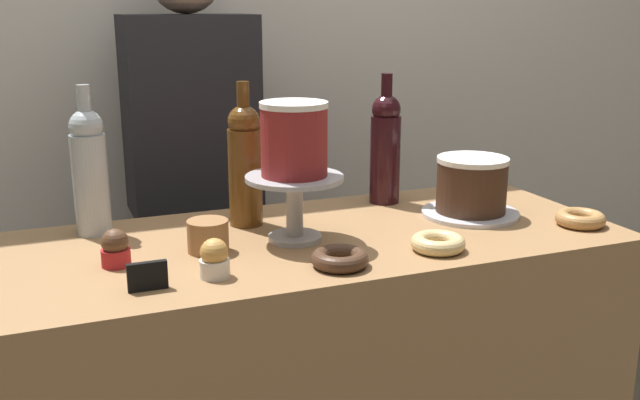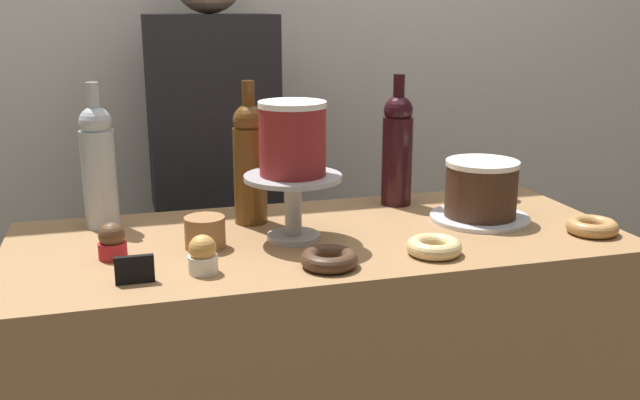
% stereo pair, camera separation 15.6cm
% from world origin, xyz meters
% --- Properties ---
extents(back_wall, '(6.00, 0.05, 2.60)m').
position_xyz_m(back_wall, '(0.00, 0.86, 1.30)').
color(back_wall, silver).
rests_on(back_wall, ground_plane).
extents(cake_stand_pedestal, '(0.21, 0.21, 0.14)m').
position_xyz_m(cake_stand_pedestal, '(-0.06, -0.01, 1.03)').
color(cake_stand_pedestal, '#B2B2B7').
rests_on(cake_stand_pedestal, display_counter).
extents(white_layer_cake, '(0.14, 0.14, 0.15)m').
position_xyz_m(white_layer_cake, '(-0.06, -0.01, 1.16)').
color(white_layer_cake, maroon).
rests_on(white_layer_cake, cake_stand_pedestal).
extents(silver_serving_platter, '(0.23, 0.23, 0.01)m').
position_xyz_m(silver_serving_platter, '(0.39, 0.01, 0.94)').
color(silver_serving_platter, silver).
rests_on(silver_serving_platter, display_counter).
extents(chocolate_round_cake, '(0.17, 0.17, 0.13)m').
position_xyz_m(chocolate_round_cake, '(0.39, 0.01, 1.01)').
color(chocolate_round_cake, '#3D2619').
rests_on(chocolate_round_cake, silver_serving_platter).
extents(wine_bottle_amber, '(0.08, 0.08, 0.33)m').
position_xyz_m(wine_bottle_amber, '(-0.13, 0.14, 1.08)').
color(wine_bottle_amber, '#5B3814').
rests_on(wine_bottle_amber, display_counter).
extents(wine_bottle_clear, '(0.08, 0.08, 0.33)m').
position_xyz_m(wine_bottle_clear, '(-0.46, 0.20, 1.08)').
color(wine_bottle_clear, '#B2BCC1').
rests_on(wine_bottle_clear, display_counter).
extents(wine_bottle_dark_red, '(0.08, 0.08, 0.33)m').
position_xyz_m(wine_bottle_dark_red, '(0.26, 0.20, 1.08)').
color(wine_bottle_dark_red, black).
rests_on(wine_bottle_dark_red, display_counter).
extents(cupcake_caramel, '(0.06, 0.06, 0.07)m').
position_xyz_m(cupcake_caramel, '(-0.27, -0.16, 0.97)').
color(cupcake_caramel, white).
rests_on(cupcake_caramel, display_counter).
extents(cupcake_chocolate, '(0.06, 0.06, 0.07)m').
position_xyz_m(cupcake_chocolate, '(-0.44, -0.03, 0.97)').
color(cupcake_chocolate, red).
rests_on(cupcake_chocolate, display_counter).
extents(donut_glazed, '(0.11, 0.11, 0.03)m').
position_xyz_m(donut_glazed, '(0.19, -0.18, 0.95)').
color(donut_glazed, '#E0C17F').
rests_on(donut_glazed, display_counter).
extents(donut_chocolate, '(0.11, 0.11, 0.03)m').
position_xyz_m(donut_chocolate, '(-0.04, -0.20, 0.95)').
color(donut_chocolate, '#472D1E').
rests_on(donut_chocolate, display_counter).
extents(donut_maple, '(0.11, 0.11, 0.03)m').
position_xyz_m(donut_maple, '(0.58, -0.15, 0.95)').
color(donut_maple, '#B27F47').
rests_on(donut_maple, display_counter).
extents(cookie_stack, '(0.08, 0.08, 0.07)m').
position_xyz_m(cookie_stack, '(-0.25, -0.01, 0.97)').
color(cookie_stack, olive).
rests_on(cookie_stack, display_counter).
extents(price_sign_chalkboard, '(0.07, 0.01, 0.05)m').
position_xyz_m(price_sign_chalkboard, '(-0.40, -0.18, 0.96)').
color(price_sign_chalkboard, black).
rests_on(price_sign_chalkboard, display_counter).
extents(coffee_cup_ceramic, '(0.08, 0.08, 0.08)m').
position_xyz_m(coffee_cup_ceramic, '(0.52, 0.18, 0.98)').
color(coffee_cup_ceramic, silver).
rests_on(coffee_cup_ceramic, display_counter).
extents(barista_figure, '(0.36, 0.22, 1.60)m').
position_xyz_m(barista_figure, '(-0.14, 0.63, 0.84)').
color(barista_figure, black).
rests_on(barista_figure, ground_plane).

